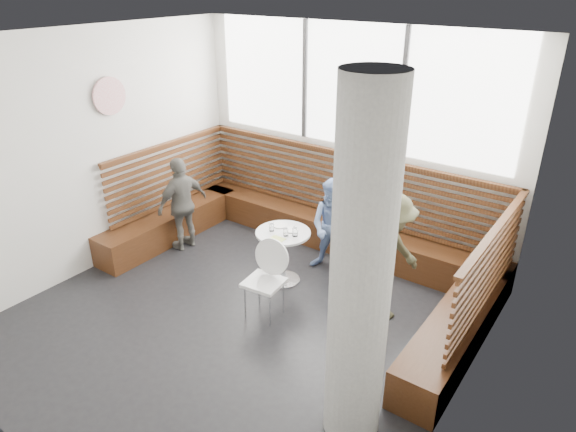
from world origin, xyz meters
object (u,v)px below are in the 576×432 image
Objects in this scene: cafe_table at (283,246)px; child_back at (334,227)px; adult_man at (386,260)px; child_left at (182,204)px; cafe_chair at (268,273)px; concrete_column at (361,276)px.

cafe_table is 0.74m from child_back.
adult_man reaches higher than child_left.
cafe_table is at bearing 105.88° from cafe_chair.
cafe_chair is 0.67× the size of child_left.
concrete_column is 3.39× the size of cafe_chair.
concrete_column reaches higher than adult_man.
concrete_column is 2.38× the size of child_back.
concrete_column is at bearing 75.40° from child_left.
cafe_table is 0.78× the size of cafe_chair.
child_back is (0.12, 1.30, 0.12)m from cafe_chair.
adult_man is at bearing 99.43° from child_left.
cafe_chair is at bearing -105.93° from child_back.
cafe_chair is 0.70× the size of child_back.
child_left is at bearing -172.65° from child_back.
child_back is at bearing 78.78° from cafe_chair.
cafe_table is 0.74m from cafe_chair.
cafe_chair is (-1.68, 0.94, -1.05)m from concrete_column.
child_back is at bearing 124.73° from concrete_column.
adult_man is at bearing 106.82° from concrete_column.
concrete_column is at bearing -35.08° from cafe_chair.
adult_man is 3.22m from child_left.
cafe_table is 0.52× the size of child_left.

